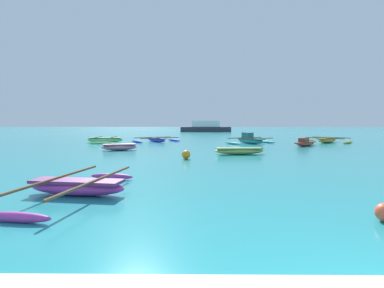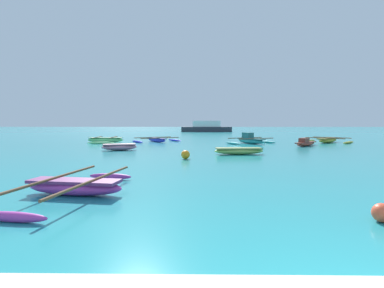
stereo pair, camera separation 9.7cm
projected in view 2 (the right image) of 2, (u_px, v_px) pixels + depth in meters
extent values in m
ellipsoid|color=gold|center=(328.00, 140.00, 27.70)|extent=(3.09, 3.13, 0.43)
cube|color=olive|center=(328.00, 138.00, 27.69)|extent=(2.86, 2.90, 0.08)
cylinder|color=brown|center=(331.00, 137.00, 28.25)|extent=(2.58, 2.53, 0.07)
cylinder|color=brown|center=(324.00, 138.00, 27.12)|extent=(2.58, 2.53, 0.07)
ellipsoid|color=gold|center=(309.00, 141.00, 28.97)|extent=(2.00, 2.04, 0.20)
ellipsoid|color=gold|center=(348.00, 142.00, 26.46)|extent=(2.00, 2.04, 0.20)
ellipsoid|color=#BB4633|center=(306.00, 144.00, 23.97)|extent=(2.64, 2.94, 0.31)
cube|color=brown|center=(306.00, 142.00, 23.96)|extent=(2.45, 2.72, 0.08)
cube|color=brown|center=(304.00, 140.00, 23.64)|extent=(1.01, 1.06, 0.34)
ellipsoid|color=blue|center=(157.00, 140.00, 28.58)|extent=(2.33, 3.06, 0.39)
cube|color=navy|center=(157.00, 138.00, 28.56)|extent=(2.16, 2.83, 0.08)
cylinder|color=brown|center=(160.00, 138.00, 27.93)|extent=(3.31, 2.33, 0.07)
cylinder|color=brown|center=(153.00, 137.00, 29.19)|extent=(3.31, 2.33, 0.07)
ellipsoid|color=blue|center=(175.00, 140.00, 29.69)|extent=(1.55, 2.10, 0.20)
ellipsoid|color=blue|center=(137.00, 142.00, 27.47)|extent=(1.55, 2.10, 0.20)
ellipsoid|color=#A7CC60|center=(239.00, 151.00, 17.60)|extent=(2.94, 1.03, 0.39)
cube|color=olive|center=(239.00, 148.00, 17.59)|extent=(2.71, 0.98, 0.08)
ellipsoid|color=teal|center=(251.00, 141.00, 26.33)|extent=(2.28, 3.27, 0.46)
cube|color=#256464|center=(251.00, 139.00, 26.31)|extent=(2.12, 3.03, 0.08)
cube|color=#256464|center=(248.00, 135.00, 26.66)|extent=(1.00, 1.12, 0.51)
cylinder|color=brown|center=(257.00, 139.00, 25.65)|extent=(3.34, 1.93, 0.07)
cylinder|color=brown|center=(245.00, 138.00, 26.97)|extent=(3.34, 1.93, 0.07)
ellipsoid|color=teal|center=(267.00, 142.00, 27.24)|extent=(1.23, 1.97, 0.20)
ellipsoid|color=teal|center=(233.00, 143.00, 25.43)|extent=(1.23, 1.97, 0.20)
ellipsoid|color=#83E58A|center=(106.00, 140.00, 27.68)|extent=(3.29, 0.75, 0.48)
cube|color=#558B58|center=(106.00, 138.00, 27.67)|extent=(3.03, 0.71, 0.08)
cylinder|color=brown|center=(114.00, 137.00, 27.70)|extent=(0.29, 3.49, 0.07)
cylinder|color=brown|center=(97.00, 137.00, 27.63)|extent=(0.29, 3.49, 0.07)
ellipsoid|color=#83E58A|center=(110.00, 140.00, 29.43)|extent=(2.35, 0.35, 0.20)
ellipsoid|color=#83E58A|center=(101.00, 143.00, 25.95)|extent=(2.35, 0.35, 0.20)
ellipsoid|color=#AD379A|center=(75.00, 187.00, 7.76)|extent=(2.65, 1.04, 0.40)
cube|color=#6C2B61|center=(74.00, 181.00, 7.75)|extent=(2.44, 0.98, 0.08)
cylinder|color=brown|center=(95.00, 180.00, 7.65)|extent=(0.69, 4.26, 0.07)
cylinder|color=brown|center=(54.00, 178.00, 7.84)|extent=(0.69, 4.26, 0.07)
ellipsoid|color=#AD379A|center=(110.00, 176.00, 9.88)|extent=(1.47, 0.41, 0.20)
ellipsoid|color=#AD379A|center=(13.00, 217.00, 5.66)|extent=(1.47, 0.41, 0.20)
ellipsoid|color=pink|center=(119.00, 147.00, 20.13)|extent=(2.45, 1.38, 0.43)
cube|color=#855664|center=(119.00, 145.00, 20.11)|extent=(2.26, 1.30, 0.08)
sphere|color=#E54C2D|center=(382.00, 213.00, 5.65)|extent=(0.36, 0.36, 0.36)
sphere|color=orange|center=(185.00, 155.00, 15.33)|extent=(0.45, 0.45, 0.45)
cube|color=#2D333D|center=(206.00, 129.00, 58.78)|extent=(9.81, 2.16, 0.98)
cube|color=white|center=(206.00, 124.00, 58.70)|extent=(5.39, 1.83, 1.18)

